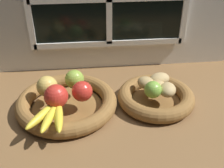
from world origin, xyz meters
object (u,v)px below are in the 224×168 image
object	(u,v)px
banana_bunch_front	(51,115)
potato_oblong	(146,83)
fruit_bowl_right	(156,97)
apple_green_back	(74,79)
apple_red_right	(82,91)
potato_large	(157,86)
apple_golden_left	(47,86)
fruit_bowl_left	(67,103)
apple_red_front	(56,96)
lime_near	(153,90)
potato_small	(167,90)
potato_back	(159,79)

from	to	relation	value
banana_bunch_front	potato_oblong	bearing A→B (deg)	23.37
fruit_bowl_right	apple_green_back	world-z (taller)	apple_green_back
apple_green_back	apple_red_right	bearing A→B (deg)	-72.32
potato_large	potato_oblong	size ratio (longest dim) A/B	0.91
banana_bunch_front	apple_golden_left	bearing A→B (deg)	99.32
fruit_bowl_left	apple_green_back	world-z (taller)	apple_green_back
apple_red_front	apple_golden_left	size ratio (longest dim) A/B	1.08
potato_large	lime_near	world-z (taller)	lime_near
potato_small	potato_back	xyz separation A→B (cm)	(-1.11, 7.05, 0.12)
potato_oblong	potato_small	bearing A→B (deg)	-41.42
apple_red_right	fruit_bowl_left	bearing A→B (deg)	153.93
apple_red_right	potato_oblong	size ratio (longest dim) A/B	1.02
potato_large	potato_oblong	bearing A→B (deg)	142.13
potato_small	lime_near	bearing A→B (deg)	-173.33
potato_large	potato_small	world-z (taller)	potato_small
potato_oblong	potato_back	xyz separation A→B (cm)	(5.20, 1.48, 0.30)
apple_golden_left	apple_red_right	size ratio (longest dim) A/B	1.04
apple_green_back	lime_near	size ratio (longest dim) A/B	1.15
fruit_bowl_left	apple_golden_left	xyz separation A→B (cm)	(-6.27, 1.35, 6.47)
apple_green_back	apple_red_front	bearing A→B (deg)	-117.68
potato_oblong	potato_back	world-z (taller)	potato_back
fruit_bowl_left	apple_red_front	world-z (taller)	apple_red_front
apple_red_right	potato_back	distance (cm)	29.31
apple_green_back	potato_small	distance (cm)	33.36
potato_back	fruit_bowl_left	bearing A→B (deg)	-173.19
apple_golden_left	banana_bunch_front	xyz separation A→B (cm)	(2.15, -13.08, -2.32)
fruit_bowl_right	apple_red_right	xyz separation A→B (cm)	(-26.61, -2.81, 6.31)
fruit_bowl_right	lime_near	xyz separation A→B (cm)	(-2.40, -3.60, 5.80)
apple_red_front	banana_bunch_front	distance (cm)	6.87
apple_golden_left	potato_oblong	bearing A→B (deg)	2.02
apple_red_right	potato_oblong	xyz separation A→B (cm)	(23.27, 5.41, -1.47)
potato_large	potato_small	size ratio (longest dim) A/B	0.86
apple_red_front	apple_green_back	bearing A→B (deg)	62.32
fruit_bowl_right	potato_small	xyz separation A→B (cm)	(2.97, -2.97, 5.02)
banana_bunch_front	potato_back	size ratio (longest dim) A/B	2.11
fruit_bowl_right	potato_back	distance (cm)	6.82
apple_green_back	banana_bunch_front	bearing A→B (deg)	-112.70
apple_red_right	banana_bunch_front	xyz separation A→B (cm)	(-9.87, -8.91, -2.18)
apple_red_right	lime_near	world-z (taller)	apple_red_right
potato_small	fruit_bowl_left	bearing A→B (deg)	175.20
apple_golden_left	banana_bunch_front	bearing A→B (deg)	-80.68
fruit_bowl_right	potato_large	xyz separation A→B (cm)	(0.00, 0.00, 4.88)
lime_near	potato_large	bearing A→B (deg)	56.31
potato_oblong	potato_back	size ratio (longest dim) A/B	0.85
lime_near	potato_back	bearing A→B (deg)	61.02
banana_bunch_front	fruit_bowl_right	bearing A→B (deg)	17.81
apple_red_front	potato_oblong	size ratio (longest dim) A/B	1.14
apple_golden_left	lime_near	world-z (taller)	apple_golden_left
apple_green_back	potato_back	distance (cm)	31.17
apple_red_front	banana_bunch_front	bearing A→B (deg)	-102.87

